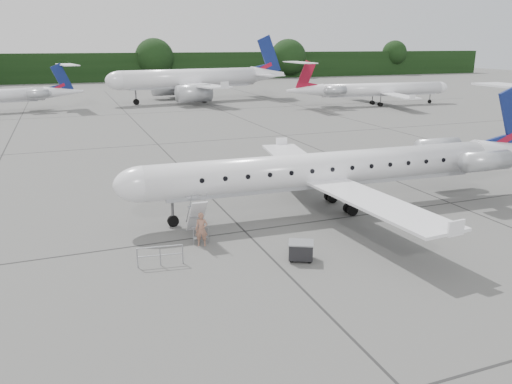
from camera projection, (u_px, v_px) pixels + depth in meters
name	position (u px, v px, depth m)	size (l,w,h in m)	color
ground	(367.00, 238.00, 28.20)	(320.00, 320.00, 0.00)	#5D5D5B
treeline	(116.00, 67.00, 143.39)	(260.00, 4.00, 8.00)	black
main_regional_jet	(328.00, 152.00, 31.92)	(30.02, 21.62, 7.70)	white
airstair	(197.00, 217.00, 27.90)	(0.85, 2.18, 2.41)	white
passenger	(202.00, 229.00, 26.85)	(0.68, 0.45, 1.87)	#91624F
safety_railing	(160.00, 256.00, 24.53)	(2.20, 0.08, 1.00)	gray
baggage_cart	(301.00, 251.00, 25.15)	(1.19, 0.97, 1.03)	black
bg_narrowbody	(190.00, 69.00, 92.51)	(33.51, 24.13, 12.03)	white
bg_regional_right	(383.00, 83.00, 87.69)	(29.62, 21.33, 7.77)	white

